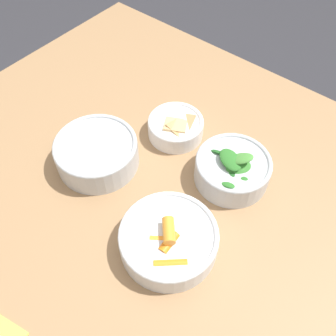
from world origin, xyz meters
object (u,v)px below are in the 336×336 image
(bowl_carrots, at_px, (169,239))
(bowl_beans_hotdog, at_px, (97,153))
(bowl_cookies, at_px, (176,126))
(bowl_greens, at_px, (232,169))

(bowl_carrots, bearing_deg, bowl_beans_hotdog, -13.54)
(bowl_cookies, bearing_deg, bowl_carrots, 125.85)
(bowl_beans_hotdog, bearing_deg, bowl_carrots, 166.46)
(bowl_greens, height_order, bowl_beans_hotdog, bowl_greens)
(bowl_greens, xyz_separation_m, bowl_beans_hotdog, (0.25, 0.14, -0.00))
(bowl_beans_hotdog, xyz_separation_m, bowl_cookies, (-0.08, -0.17, -0.01))
(bowl_carrots, relative_size, bowl_cookies, 1.43)
(bowl_greens, xyz_separation_m, bowl_cookies, (0.17, -0.03, -0.01))
(bowl_carrots, xyz_separation_m, bowl_beans_hotdog, (0.24, -0.06, 0.00))
(bowl_beans_hotdog, bearing_deg, bowl_cookies, -114.40)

